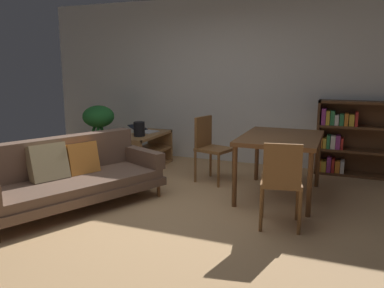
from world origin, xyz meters
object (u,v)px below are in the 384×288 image
(media_console, at_px, (145,151))
(dining_chair_far, at_px, (210,145))
(potted_floor_plant, at_px, (99,122))
(dining_chair_near, at_px, (281,180))
(open_laptop, at_px, (145,130))
(desk_speaker, at_px, (139,129))
(bookshelf, at_px, (363,139))
(dining_table, at_px, (281,142))
(fabric_couch, at_px, (69,175))

(media_console, distance_m, dining_chair_far, 1.25)
(potted_floor_plant, height_order, dining_chair_near, potted_floor_plant)
(open_laptop, height_order, desk_speaker, desk_speaker)
(potted_floor_plant, bearing_deg, desk_speaker, -18.06)
(open_laptop, distance_m, dining_chair_near, 3.04)
(potted_floor_plant, distance_m, dining_chair_far, 2.17)
(desk_speaker, height_order, bookshelf, bookshelf)
(open_laptop, relative_size, potted_floor_plant, 0.51)
(open_laptop, relative_size, dining_chair_near, 0.55)
(dining_table, xyz_separation_m, dining_chair_far, (-1.01, 0.30, -0.17))
(fabric_couch, distance_m, potted_floor_plant, 2.18)
(dining_chair_near, distance_m, bookshelf, 2.50)
(fabric_couch, xyz_separation_m, open_laptop, (-0.11, 2.01, 0.21))
(open_laptop, xyz_separation_m, potted_floor_plant, (-0.83, -0.07, 0.11))
(dining_table, bearing_deg, fabric_couch, -150.33)
(open_laptop, height_order, bookshelf, bookshelf)
(media_console, distance_m, dining_chair_near, 2.87)
(media_console, relative_size, dining_chair_near, 1.22)
(media_console, bearing_deg, open_laptop, 119.95)
(media_console, height_order, desk_speaker, desk_speaker)
(dining_chair_far, bearing_deg, open_laptop, 160.23)
(potted_floor_plant, bearing_deg, dining_chair_near, -26.96)
(fabric_couch, distance_m, dining_chair_near, 2.38)
(desk_speaker, bearing_deg, media_console, 95.91)
(fabric_couch, distance_m, bookshelf, 4.11)
(desk_speaker, height_order, dining_chair_near, dining_chair_near)
(open_laptop, distance_m, desk_speaker, 0.41)
(potted_floor_plant, bearing_deg, fabric_couch, -63.98)
(bookshelf, bearing_deg, dining_chair_far, -151.28)
(media_console, bearing_deg, desk_speaker, -84.09)
(fabric_couch, relative_size, desk_speaker, 10.05)
(potted_floor_plant, xyz_separation_m, dining_table, (3.14, -0.69, 0.00))
(fabric_couch, distance_m, dining_chair_far, 1.95)
(dining_chair_far, bearing_deg, dining_table, -16.29)
(desk_speaker, xyz_separation_m, bookshelf, (3.15, 1.00, -0.11))
(dining_chair_near, bearing_deg, dining_chair_far, 132.63)
(media_console, height_order, bookshelf, bookshelf)
(desk_speaker, bearing_deg, potted_floor_plant, 161.94)
(potted_floor_plant, relative_size, bookshelf, 0.63)
(fabric_couch, height_order, bookshelf, bookshelf)
(fabric_couch, distance_m, desk_speaker, 1.65)
(desk_speaker, height_order, dining_table, desk_speaker)
(media_console, relative_size, potted_floor_plant, 1.14)
(open_laptop, bearing_deg, dining_chair_far, -19.77)
(potted_floor_plant, xyz_separation_m, dining_chair_near, (3.31, -1.69, -0.18))
(fabric_couch, bearing_deg, bookshelf, 39.76)
(potted_floor_plant, xyz_separation_m, bookshelf, (4.10, 0.69, -0.13))
(fabric_couch, height_order, open_laptop, fabric_couch)
(desk_speaker, xyz_separation_m, dining_chair_near, (2.36, -1.37, -0.15))
(dining_chair_near, bearing_deg, media_console, 146.40)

